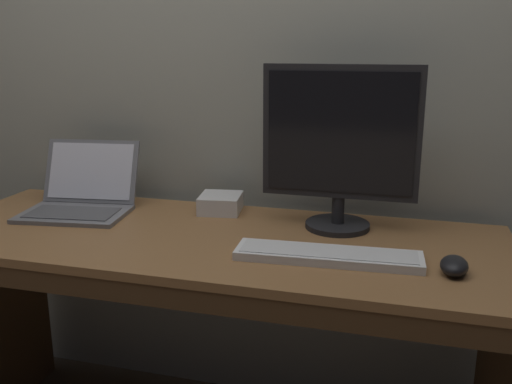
# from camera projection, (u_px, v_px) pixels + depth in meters

# --- Properties ---
(desk) EXTENTS (1.71, 0.64, 0.76)m
(desk) POSITION_uv_depth(u_px,v_px,m) (210.00, 311.00, 1.69)
(desk) COLOR olive
(desk) RESTS_ON ground
(laptop_space_gray) EXTENTS (0.37, 0.35, 0.22)m
(laptop_space_gray) POSITION_uv_depth(u_px,v_px,m) (81.00, 197.00, 1.86)
(laptop_space_gray) COLOR slate
(laptop_space_gray) RESTS_ON desk
(external_monitor) EXTENTS (0.46, 0.19, 0.49)m
(external_monitor) POSITION_uv_depth(u_px,v_px,m) (340.00, 146.00, 1.62)
(external_monitor) COLOR black
(external_monitor) RESTS_ON desk
(wired_keyboard) EXTENTS (0.49, 0.14, 0.02)m
(wired_keyboard) POSITION_uv_depth(u_px,v_px,m) (328.00, 255.00, 1.44)
(wired_keyboard) COLOR white
(wired_keyboard) RESTS_ON desk
(computer_mouse) EXTENTS (0.07, 0.11, 0.04)m
(computer_mouse) POSITION_uv_depth(u_px,v_px,m) (454.00, 266.00, 1.35)
(computer_mouse) COLOR black
(computer_mouse) RESTS_ON desk
(external_drive_box) EXTENTS (0.15, 0.16, 0.06)m
(external_drive_box) POSITION_uv_depth(u_px,v_px,m) (221.00, 203.00, 1.86)
(external_drive_box) COLOR silver
(external_drive_box) RESTS_ON desk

